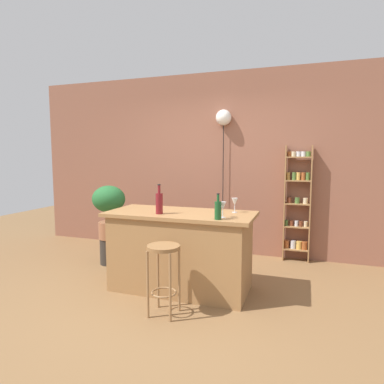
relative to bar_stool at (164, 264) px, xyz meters
name	(u,v)px	position (x,y,z in m)	size (l,w,h in m)	color
ground	(171,299)	(-0.07, 0.33, -0.50)	(12.00, 12.00, 0.00)	brown
back_wall	(218,164)	(-0.07, 2.28, 0.90)	(6.40, 0.10, 2.80)	#8C5642
kitchen_counter	(181,251)	(-0.07, 0.63, -0.05)	(1.66, 0.75, 0.89)	#9E7042
bar_stool	(164,264)	(0.00, 0.00, 0.00)	(0.32, 0.32, 0.68)	#997047
spice_shelf	(297,204)	(1.15, 2.14, 0.33)	(0.37, 0.14, 1.67)	#9E7042
plant_stool	(110,251)	(-1.34, 1.15, -0.32)	(0.28, 0.28, 0.36)	#2D2823
potted_plant	(109,206)	(-1.34, 1.15, 0.32)	(0.47, 0.42, 0.75)	#935B3D
bottle_soda_blue	(218,210)	(0.43, 0.36, 0.49)	(0.07, 0.07, 0.26)	#194C23
bottle_wine_red	(159,203)	(-0.25, 0.46, 0.51)	(0.08, 0.08, 0.33)	maroon
wine_glass_left	(223,206)	(0.46, 0.47, 0.51)	(0.07, 0.07, 0.16)	silver
wine_glass_center	(235,202)	(0.51, 0.82, 0.51)	(0.07, 0.07, 0.16)	silver
pendant_globe_light	(224,119)	(0.04, 2.17, 1.58)	(0.24, 0.24, 2.22)	black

